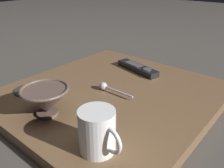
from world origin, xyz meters
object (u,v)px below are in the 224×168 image
at_px(coffee_mug, 98,131).
at_px(tv_remote_near, 138,68).
at_px(teaspoon, 106,87).
at_px(drink_coaster, 30,90).
at_px(cereal_bowl, 46,100).

relative_size(coffee_mug, tv_remote_near, 0.59).
xyz_separation_m(coffee_mug, tv_remote_near, (0.42, 0.19, -0.04)).
height_order(teaspoon, tv_remote_near, teaspoon).
xyz_separation_m(teaspoon, drink_coaster, (-0.16, 0.19, -0.01)).
bearing_deg(cereal_bowl, coffee_mug, -94.24).
bearing_deg(drink_coaster, teaspoon, -49.58).
relative_size(coffee_mug, teaspoon, 0.87).
distance_m(cereal_bowl, drink_coaster, 0.17).
bearing_deg(drink_coaster, coffee_mug, -99.71).
height_order(cereal_bowl, teaspoon, cereal_bowl).
bearing_deg(tv_remote_near, coffee_mug, -155.99).
bearing_deg(teaspoon, coffee_mug, -142.06).
height_order(coffee_mug, tv_remote_near, coffee_mug).
distance_m(cereal_bowl, tv_remote_near, 0.41).
bearing_deg(tv_remote_near, teaspoon, -175.10).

